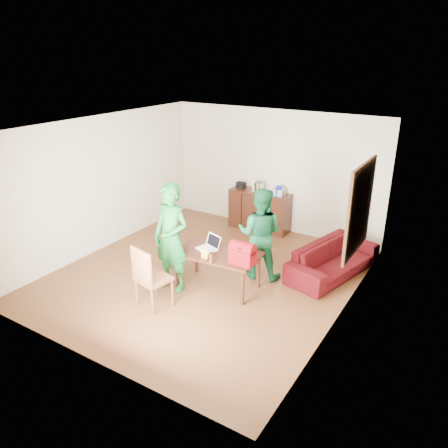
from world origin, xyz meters
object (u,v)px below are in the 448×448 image
Objects in this scene: laptop at (206,247)px; red_bag at (243,255)px; person_far at (260,234)px; table at (218,257)px; bottle at (211,258)px; person_near at (171,238)px; chair at (153,289)px; sofa at (333,259)px.

laptop is 0.80m from red_bag.
person_far is 4.14× the size of red_bag.
bottle is (0.12, -0.39, 0.17)m from table.
person_far is (1.07, 1.15, -0.10)m from person_near.
chair reaches higher than laptop.
laptop is 2.37m from sofa.
red_bag is (1.10, 0.94, 0.50)m from chair.
person_near is (-0.11, 0.64, 0.63)m from chair.
bottle is at bearing 60.63° from person_far.
bottle is at bearing -77.11° from table.
chair is at bearing -137.41° from red_bag.
bottle is 0.51m from red_bag.
sofa is (2.07, 2.60, -0.02)m from chair.
chair reaches higher than sofa.
red_bag is (0.44, 0.26, 0.05)m from bottle.
laptop is 0.52m from bottle.
person_far is 1.48m from sofa.
table reaches higher than sofa.
bottle is 0.47× the size of red_bag.
sofa is (1.41, 1.92, -0.47)m from bottle.
table is 1.22m from chair.
red_bag is at bearing 16.67° from person_near.
table is 0.44m from bottle.
chair is at bearing -134.27° from bottle.
sofa is at bearing 53.61° from bottle.
red_bag is 0.20× the size of sofa.
chair is at bearing 155.81° from sofa.
person_far is at bearing 56.39° from table.
table is 0.85m from person_near.
chair is 2.66× the size of laptop.
table is at bearing 106.89° from bottle.
red_bag is at bearing 10.37° from laptop.
red_bag is at bearing -17.06° from table.
bottle is at bearing 5.55° from person_near.
chair is 1.53m from red_bag.
bottle reaches higher than sofa.
laptop is at bearing 177.59° from table.
laptop is 0.99× the size of red_bag.
person_far reaches higher than chair.
table is at bearing 75.37° from chair.
red_bag is at bearing 30.59° from bottle.
chair is 5.60× the size of bottle.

